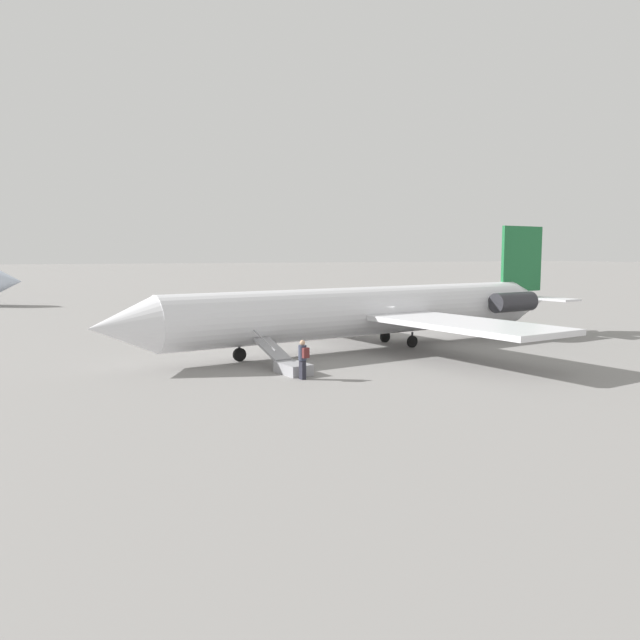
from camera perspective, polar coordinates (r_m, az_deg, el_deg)
The scene contains 4 objects.
ground_plane at distance 36.34m, azimuth 4.17°, elevation -2.59°, with size 600.00×600.00×0.00m, color gray.
airplane_main at distance 36.68m, azimuth 5.44°, elevation 0.94°, with size 31.46×24.05×7.33m.
boarding_stairs at distance 28.96m, azimuth -2.88°, elevation -4.06°, with size 1.76×4.14×1.79m.
passenger at distance 27.24m, azimuth -1.57°, elevation -3.38°, with size 0.38×0.56×1.74m.
Camera 1 is at (16.05, 32.13, 5.52)m, focal length 35.00 mm.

